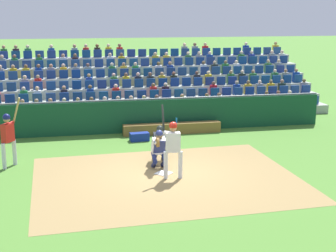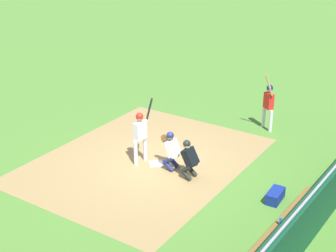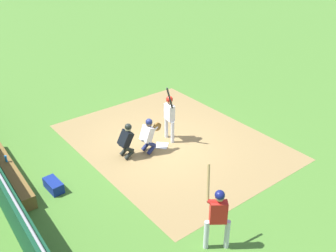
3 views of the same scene
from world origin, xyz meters
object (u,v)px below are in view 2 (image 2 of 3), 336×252
(batter_at_plate, at_px, (140,132))
(dugout_bench, at_px, (283,230))
(catcher_crouching, at_px, (171,148))
(water_bottle_on_bench, at_px, (281,221))
(home_plate_marker, at_px, (156,164))
(equipment_duffel_bag, at_px, (275,196))
(home_plate_umpire, at_px, (189,158))
(on_deck_batter, at_px, (269,102))

(batter_at_plate, distance_m, dugout_bench, 5.67)
(catcher_crouching, bearing_deg, water_bottle_on_bench, -109.30)
(home_plate_marker, relative_size, water_bottle_on_bench, 1.95)
(catcher_crouching, height_order, equipment_duffel_bag, catcher_crouching)
(dugout_bench, bearing_deg, equipment_duffel_bag, 30.78)
(home_plate_marker, distance_m, catcher_crouching, 0.91)
(batter_at_plate, bearing_deg, home_plate_umpire, -87.88)
(water_bottle_on_bench, bearing_deg, equipment_duffel_bag, 27.28)
(water_bottle_on_bench, distance_m, on_deck_batter, 7.11)
(dugout_bench, distance_m, equipment_duffel_bag, 1.74)
(home_plate_marker, distance_m, batter_at_plate, 1.20)
(dugout_bench, bearing_deg, on_deck_batter, 28.54)
(dugout_bench, bearing_deg, catcher_crouching, 72.87)
(catcher_crouching, height_order, water_bottle_on_bench, catcher_crouching)
(home_plate_marker, height_order, equipment_duffel_bag, equipment_duffel_bag)
(home_plate_marker, bearing_deg, home_plate_umpire, -95.00)
(catcher_crouching, bearing_deg, equipment_duffel_bag, -87.88)
(home_plate_umpire, xyz_separation_m, water_bottle_on_bench, (-1.38, -3.62, -0.14))
(dugout_bench, relative_size, on_deck_batter, 1.79)
(batter_at_plate, relative_size, on_deck_batter, 0.98)
(home_plate_marker, bearing_deg, equipment_duffel_bag, -87.52)
(water_bottle_on_bench, bearing_deg, home_plate_marker, 73.29)
(home_plate_umpire, relative_size, equipment_duffel_bag, 1.72)
(dugout_bench, xyz_separation_m, on_deck_batter, (6.10, 3.32, 0.88))
(water_bottle_on_bench, bearing_deg, dugout_bench, -9.49)
(home_plate_umpire, distance_m, equipment_duffel_bag, 2.82)
(dugout_bench, distance_m, on_deck_batter, 7.00)
(on_deck_batter, bearing_deg, water_bottle_on_bench, -152.34)
(home_plate_umpire, height_order, equipment_duffel_bag, home_plate_umpire)
(home_plate_marker, distance_m, equipment_duffel_bag, 4.12)
(batter_at_plate, relative_size, dugout_bench, 0.55)
(equipment_duffel_bag, bearing_deg, home_plate_marker, 87.62)
(home_plate_umpire, bearing_deg, batter_at_plate, 92.12)
(home_plate_marker, height_order, on_deck_batter, on_deck_batter)
(water_bottle_on_bench, height_order, on_deck_batter, on_deck_batter)
(home_plate_umpire, height_order, on_deck_batter, on_deck_batter)
(batter_at_plate, relative_size, home_plate_umpire, 1.77)
(equipment_duffel_bag, bearing_deg, on_deck_batter, 22.93)
(batter_at_plate, bearing_deg, water_bottle_on_bench, -103.47)
(home_plate_marker, xyz_separation_m, catcher_crouching, (0.05, -0.58, 0.71))
(home_plate_umpire, relative_size, dugout_bench, 0.31)
(catcher_crouching, height_order, home_plate_umpire, catcher_crouching)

